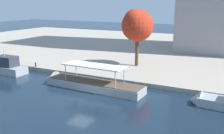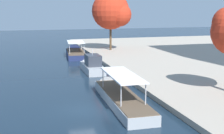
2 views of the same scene
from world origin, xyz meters
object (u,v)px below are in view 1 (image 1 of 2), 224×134
mooring_bollard_0 (36,64)px  tree_1 (138,25)px  motor_yacht_1 (2,67)px  tour_boat_2 (88,85)px

mooring_bollard_0 → tree_1: bearing=29.6°
motor_yacht_1 → tour_boat_2: 15.61m
tour_boat_2 → tree_1: size_ratio=1.57×
motor_yacht_1 → tree_1: tree_1 is taller
tree_1 → motor_yacht_1: bearing=-147.0°
tour_boat_2 → mooring_bollard_0: (-12.11, 3.92, 0.57)m
mooring_bollard_0 → motor_yacht_1: bearing=-135.8°
motor_yacht_1 → tree_1: (17.35, 11.26, 6.28)m
tour_boat_2 → mooring_bollard_0: tour_boat_2 is taller
motor_yacht_1 → tree_1: bearing=-146.7°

